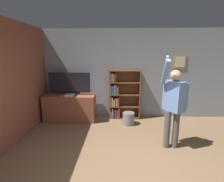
{
  "coord_description": "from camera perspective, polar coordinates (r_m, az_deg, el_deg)",
  "views": [
    {
      "loc": [
        -0.32,
        -2.31,
        2.0
      ],
      "look_at": [
        -0.47,
        1.84,
        1.08
      ],
      "focal_mm": 28.0,
      "sensor_mm": 36.0,
      "label": 1
    }
  ],
  "objects": [
    {
      "name": "wall_back",
      "position": [
        5.43,
        5.53,
        5.53
      ],
      "size": [
        7.18,
        0.09,
        2.7
      ],
      "color": "gray",
      "rests_on": "ground_plane"
    },
    {
      "name": "wall_side_brick",
      "position": [
        4.52,
        -28.61,
        2.65
      ],
      "size": [
        0.06,
        4.65,
        2.7
      ],
      "color": "#93513D",
      "rests_on": "ground_plane"
    },
    {
      "name": "tv_ledge",
      "position": [
        5.42,
        -13.44,
        -5.21
      ],
      "size": [
        1.49,
        0.61,
        0.77
      ],
      "color": "#93513D",
      "rests_on": "ground_plane"
    },
    {
      "name": "television",
      "position": [
        5.29,
        -13.72,
        2.48
      ],
      "size": [
        1.21,
        0.22,
        0.66
      ],
      "color": "black",
      "rests_on": "tv_ledge"
    },
    {
      "name": "game_console",
      "position": [
        5.17,
        -13.65,
        -1.3
      ],
      "size": [
        0.25,
        0.24,
        0.06
      ],
      "color": "white",
      "rests_on": "tv_ledge"
    },
    {
      "name": "remote_loose",
      "position": [
        5.17,
        -15.93,
        -1.66
      ],
      "size": [
        0.05,
        0.14,
        0.02
      ],
      "color": "white",
      "rests_on": "tv_ledge"
    },
    {
      "name": "bookshelf",
      "position": [
        5.36,
        3.09,
        -1.52
      ],
      "size": [
        0.93,
        0.28,
        1.5
      ],
      "color": "brown",
      "rests_on": "ground_plane"
    },
    {
      "name": "person",
      "position": [
        3.79,
        19.49,
        -3.47
      ],
      "size": [
        0.56,
        0.55,
        1.94
      ],
      "rotation": [
        0.0,
        0.0,
        -1.03
      ],
      "color": "#56514C",
      "rests_on": "ground_plane"
    },
    {
      "name": "waste_bin",
      "position": [
        5.02,
        5.41,
        -8.93
      ],
      "size": [
        0.33,
        0.33,
        0.35
      ],
      "color": "gray",
      "rests_on": "ground_plane"
    }
  ]
}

